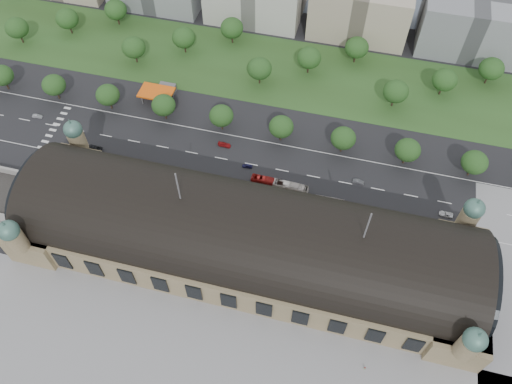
% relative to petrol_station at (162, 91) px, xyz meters
% --- Properties ---
extents(ground, '(900.00, 900.00, 0.00)m').
position_rel_petrol_station_xyz_m(ground, '(53.91, -65.28, -2.95)').
color(ground, black).
rests_on(ground, ground).
extents(station, '(150.00, 48.40, 44.30)m').
position_rel_petrol_station_xyz_m(station, '(53.91, -65.28, 7.33)').
color(station, '#8F7B58').
rests_on(station, ground).
extents(road_slab, '(260.00, 26.00, 0.10)m').
position_rel_petrol_station_xyz_m(road_slab, '(33.91, -27.28, -2.95)').
color(road_slab, black).
rests_on(road_slab, ground).
extents(grass_belt, '(300.00, 45.00, 0.10)m').
position_rel_petrol_station_xyz_m(grass_belt, '(38.91, 27.72, -2.95)').
color(grass_belt, '#2A481C').
rests_on(grass_belt, ground).
extents(petrol_station, '(14.00, 13.00, 5.05)m').
position_rel_petrol_station_xyz_m(petrol_station, '(0.00, 0.00, 0.00)').
color(petrol_station, '#EA590D').
rests_on(petrol_station, ground).
extents(office_4, '(45.00, 32.00, 24.00)m').
position_rel_petrol_station_xyz_m(office_4, '(73.91, 67.72, 9.05)').
color(office_4, '#B2A38B').
rests_on(office_4, ground).
extents(office_5, '(45.00, 32.00, 24.00)m').
position_rel_petrol_station_xyz_m(office_5, '(123.91, 67.72, 9.05)').
color(office_5, gray).
rests_on(office_5, ground).
extents(tree_row_0, '(9.60, 9.60, 11.52)m').
position_rel_petrol_station_xyz_m(tree_row_0, '(-66.09, -12.28, 4.48)').
color(tree_row_0, '#2D2116').
rests_on(tree_row_0, ground).
extents(tree_row_1, '(9.60, 9.60, 11.52)m').
position_rel_petrol_station_xyz_m(tree_row_1, '(-42.09, -12.28, 4.48)').
color(tree_row_1, '#2D2116').
rests_on(tree_row_1, ground).
extents(tree_row_2, '(9.60, 9.60, 11.52)m').
position_rel_petrol_station_xyz_m(tree_row_2, '(-18.09, -12.28, 4.48)').
color(tree_row_2, '#2D2116').
rests_on(tree_row_2, ground).
extents(tree_row_3, '(9.60, 9.60, 11.52)m').
position_rel_petrol_station_xyz_m(tree_row_3, '(5.91, -12.28, 4.48)').
color(tree_row_3, '#2D2116').
rests_on(tree_row_3, ground).
extents(tree_row_4, '(9.60, 9.60, 11.52)m').
position_rel_petrol_station_xyz_m(tree_row_4, '(29.91, -12.28, 4.48)').
color(tree_row_4, '#2D2116').
rests_on(tree_row_4, ground).
extents(tree_row_5, '(9.60, 9.60, 11.52)m').
position_rel_petrol_station_xyz_m(tree_row_5, '(53.91, -12.28, 4.48)').
color(tree_row_5, '#2D2116').
rests_on(tree_row_5, ground).
extents(tree_row_6, '(9.60, 9.60, 11.52)m').
position_rel_petrol_station_xyz_m(tree_row_6, '(77.91, -12.28, 4.48)').
color(tree_row_6, '#2D2116').
rests_on(tree_row_6, ground).
extents(tree_row_7, '(9.60, 9.60, 11.52)m').
position_rel_petrol_station_xyz_m(tree_row_7, '(101.91, -12.28, 4.48)').
color(tree_row_7, '#2D2116').
rests_on(tree_row_7, ground).
extents(tree_row_8, '(9.60, 9.60, 11.52)m').
position_rel_petrol_station_xyz_m(tree_row_8, '(125.91, -12.28, 4.48)').
color(tree_row_8, '#2D2116').
rests_on(tree_row_8, ground).
extents(tree_belt_0, '(10.40, 10.40, 12.48)m').
position_rel_petrol_station_xyz_m(tree_belt_0, '(-76.09, 17.72, 5.10)').
color(tree_belt_0, '#2D2116').
rests_on(tree_belt_0, ground).
extents(tree_belt_1, '(10.40, 10.40, 12.48)m').
position_rel_petrol_station_xyz_m(tree_belt_1, '(-57.09, 29.72, 5.10)').
color(tree_belt_1, '#2D2116').
rests_on(tree_belt_1, ground).
extents(tree_belt_2, '(10.40, 10.40, 12.48)m').
position_rel_petrol_station_xyz_m(tree_belt_2, '(-38.09, 41.72, 5.10)').
color(tree_belt_2, '#2D2116').
rests_on(tree_belt_2, ground).
extents(tree_belt_3, '(10.40, 10.40, 12.48)m').
position_rel_petrol_station_xyz_m(tree_belt_3, '(-19.09, 17.72, 5.10)').
color(tree_belt_3, '#2D2116').
rests_on(tree_belt_3, ground).
extents(tree_belt_4, '(10.40, 10.40, 12.48)m').
position_rel_petrol_station_xyz_m(tree_belt_4, '(-0.09, 29.72, 5.10)').
color(tree_belt_4, '#2D2116').
rests_on(tree_belt_4, ground).
extents(tree_belt_5, '(10.40, 10.40, 12.48)m').
position_rel_petrol_station_xyz_m(tree_belt_5, '(18.91, 41.72, 5.10)').
color(tree_belt_5, '#2D2116').
rests_on(tree_belt_5, ground).
extents(tree_belt_6, '(10.40, 10.40, 12.48)m').
position_rel_petrol_station_xyz_m(tree_belt_6, '(37.91, 17.72, 5.10)').
color(tree_belt_6, '#2D2116').
rests_on(tree_belt_6, ground).
extents(tree_belt_7, '(10.40, 10.40, 12.48)m').
position_rel_petrol_station_xyz_m(tree_belt_7, '(56.91, 29.72, 5.10)').
color(tree_belt_7, '#2D2116').
rests_on(tree_belt_7, ground).
extents(tree_belt_8, '(10.40, 10.40, 12.48)m').
position_rel_petrol_station_xyz_m(tree_belt_8, '(75.91, 41.72, 5.10)').
color(tree_belt_8, '#2D2116').
rests_on(tree_belt_8, ground).
extents(tree_belt_9, '(10.40, 10.40, 12.48)m').
position_rel_petrol_station_xyz_m(tree_belt_9, '(94.91, 17.72, 5.10)').
color(tree_belt_9, '#2D2116').
rests_on(tree_belt_9, ground).
extents(tree_belt_10, '(10.40, 10.40, 12.48)m').
position_rel_petrol_station_xyz_m(tree_belt_10, '(113.91, 29.72, 5.10)').
color(tree_belt_10, '#2D2116').
rests_on(tree_belt_10, ground).
extents(tree_belt_11, '(10.40, 10.40, 12.48)m').
position_rel_petrol_station_xyz_m(tree_belt_11, '(132.91, 41.72, 5.10)').
color(tree_belt_11, '#2D2116').
rests_on(tree_belt_11, ground).
extents(traffic_car_1, '(4.16, 1.85, 1.33)m').
position_rel_petrol_station_xyz_m(traffic_car_1, '(-45.48, -24.71, -2.29)').
color(traffic_car_1, gray).
rests_on(traffic_car_1, ground).
extents(traffic_car_2, '(6.06, 3.03, 1.65)m').
position_rel_petrol_station_xyz_m(traffic_car_2, '(-15.16, -35.08, -2.13)').
color(traffic_car_2, black).
rests_on(traffic_car_2, ground).
extents(traffic_car_3, '(5.05, 2.12, 1.46)m').
position_rel_petrol_station_xyz_m(traffic_car_3, '(33.33, -20.83, -2.22)').
color(traffic_car_3, maroon).
rests_on(traffic_car_3, ground).
extents(traffic_car_4, '(3.96, 1.88, 1.31)m').
position_rel_petrol_station_xyz_m(traffic_car_4, '(44.66, -28.88, -2.29)').
color(traffic_car_4, '#1A1947').
rests_on(traffic_car_4, ground).
extents(traffic_car_5, '(4.19, 1.57, 1.37)m').
position_rel_petrol_station_xyz_m(traffic_car_5, '(86.51, -26.04, -2.26)').
color(traffic_car_5, '#53545A').
rests_on(traffic_car_5, ground).
extents(traffic_car_6, '(4.89, 2.40, 1.33)m').
position_rel_petrol_station_xyz_m(traffic_car_6, '(118.35, -32.87, -2.28)').
color(traffic_car_6, white).
rests_on(traffic_car_6, ground).
extents(parked_car_0, '(4.46, 2.89, 1.39)m').
position_rel_petrol_station_xyz_m(parked_car_0, '(-21.32, -40.28, -2.25)').
color(parked_car_0, black).
rests_on(parked_car_0, ground).
extents(parked_car_1, '(6.07, 5.03, 1.54)m').
position_rel_petrol_station_xyz_m(parked_car_1, '(6.95, -44.28, -2.18)').
color(parked_car_1, maroon).
rests_on(parked_car_1, ground).
extents(parked_car_2, '(5.32, 4.57, 1.47)m').
position_rel_petrol_station_xyz_m(parked_car_2, '(-14.49, -41.63, -2.22)').
color(parked_car_2, '#182345').
rests_on(parked_car_2, ground).
extents(parked_car_3, '(4.80, 3.85, 1.53)m').
position_rel_petrol_station_xyz_m(parked_car_3, '(9.04, -40.28, -2.18)').
color(parked_car_3, slate).
rests_on(parked_car_3, ground).
extents(parked_car_4, '(4.82, 3.95, 1.55)m').
position_rel_petrol_station_xyz_m(parked_car_4, '(8.74, -42.28, -2.18)').
color(parked_car_4, white).
rests_on(parked_car_4, ground).
extents(parked_car_5, '(6.16, 4.40, 1.56)m').
position_rel_petrol_station_xyz_m(parked_car_5, '(6.34, -44.28, -2.17)').
color(parked_car_5, gray).
rests_on(parked_car_5, ground).
extents(parked_car_6, '(5.80, 4.78, 1.58)m').
position_rel_petrol_station_xyz_m(parked_car_6, '(35.91, -40.40, -2.16)').
color(parked_car_6, black).
rests_on(parked_car_6, ground).
extents(bus_west, '(11.39, 3.01, 3.15)m').
position_rel_petrol_station_xyz_m(bus_west, '(53.42, -34.86, -1.37)').
color(bus_west, red).
rests_on(bus_west, ground).
extents(bus_mid, '(10.96, 2.74, 3.04)m').
position_rel_petrol_station_xyz_m(bus_mid, '(77.48, -38.28, -1.43)').
color(bus_mid, beige).
rests_on(bus_mid, ground).
extents(bus_east, '(13.30, 3.62, 3.67)m').
position_rel_petrol_station_xyz_m(bus_east, '(62.75, -35.65, -1.11)').
color(bus_east, silver).
rests_on(bus_east, ground).
extents(pedestrian_0, '(0.80, 0.53, 1.53)m').
position_rel_petrol_station_xyz_m(pedestrian_0, '(96.97, -93.49, -2.19)').
color(pedestrian_0, gray).
rests_on(pedestrian_0, ground).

